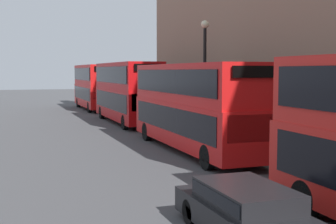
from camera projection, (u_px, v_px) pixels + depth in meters
The scene contains 6 objects.
bus_second_in_queue at pixel (194, 103), 22.36m from camera, with size 2.59×11.45×4.20m.
bus_third_in_queue at pixel (127, 90), 34.60m from camera, with size 2.59×10.96×4.47m.
bus_trailing at pixel (94, 85), 46.96m from camera, with size 2.59×10.15×4.46m.
car_hatchback at pixel (248, 211), 10.65m from camera, with size 1.84×4.71×1.26m.
street_lamp at pixel (205, 67), 25.83m from camera, with size 0.44×0.44×6.64m.
pedestrian at pixel (232, 132), 23.91m from camera, with size 0.36×0.36×1.60m.
Camera 1 is at (-6.96, -1.58, 3.86)m, focal length 50.00 mm.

